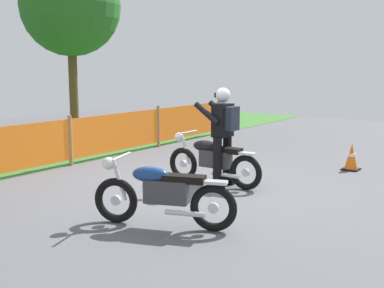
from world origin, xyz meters
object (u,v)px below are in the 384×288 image
object	(u,v)px
motorcycle_lead	(162,193)
motorcycle_trailing	(213,160)
traffic_cone	(352,157)
rider_trailing	(223,131)

from	to	relation	value
motorcycle_lead	motorcycle_trailing	distance (m)	2.39
motorcycle_lead	traffic_cone	xyz separation A→B (m)	(4.88, -0.90, -0.18)
motorcycle_lead	rider_trailing	bearing A→B (deg)	-97.28
motorcycle_lead	traffic_cone	size ratio (longest dim) A/B	3.49
motorcycle_trailing	traffic_cone	world-z (taller)	motorcycle_trailing
motorcycle_trailing	motorcycle_lead	bearing A→B (deg)	107.13
traffic_cone	motorcycle_trailing	bearing A→B (deg)	148.30
rider_trailing	motorcycle_trailing	bearing A→B (deg)	0.51
motorcycle_trailing	rider_trailing	world-z (taller)	rider_trailing
rider_trailing	motorcycle_lead	bearing A→B (deg)	102.32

